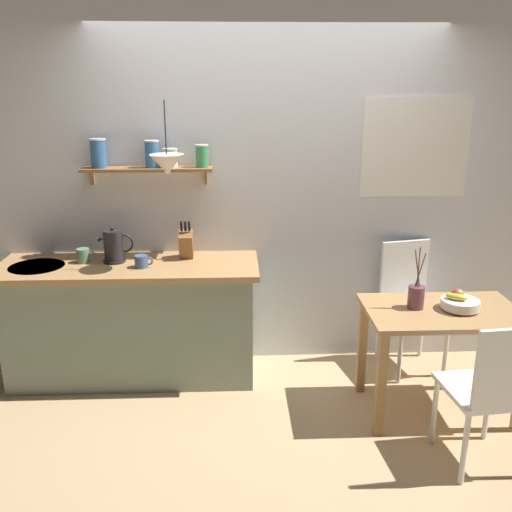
{
  "coord_description": "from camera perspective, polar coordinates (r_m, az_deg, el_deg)",
  "views": [
    {
      "loc": [
        -0.26,
        -3.49,
        2.11
      ],
      "look_at": [
        -0.1,
        0.25,
        0.95
      ],
      "focal_mm": 39.48,
      "sensor_mm": 36.0,
      "label": 1
    }
  ],
  "objects": [
    {
      "name": "coffee_mug_spare",
      "position": [
        3.94,
        -11.52,
        -0.54
      ],
      "size": [
        0.13,
        0.09,
        0.09
      ],
      "color": "#3D5B89",
      "rests_on": "kitchen_counter"
    },
    {
      "name": "pendant_lamp",
      "position": [
        3.73,
        -9.02,
        9.2
      ],
      "size": [
        0.22,
        0.22,
        0.46
      ],
      "color": "black"
    },
    {
      "name": "coffee_mug_by_sink",
      "position": [
        4.15,
        -17.06,
        0.04
      ],
      "size": [
        0.13,
        0.09,
        0.1
      ],
      "color": "slate",
      "rests_on": "kitchen_counter"
    },
    {
      "name": "fruit_bowl",
      "position": [
        3.8,
        19.92,
        -4.4
      ],
      "size": [
        0.24,
        0.24,
        0.13
      ],
      "color": "silver",
      "rests_on": "dining_table"
    },
    {
      "name": "dining_table",
      "position": [
        3.84,
        18.25,
        -6.92
      ],
      "size": [
        0.98,
        0.62,
        0.72
      ],
      "color": "tan",
      "rests_on": "ground_plane"
    },
    {
      "name": "ground_plane",
      "position": [
        4.08,
        1.6,
        -13.88
      ],
      "size": [
        14.0,
        14.0,
        0.0
      ],
      "primitive_type": "plane",
      "color": "tan"
    },
    {
      "name": "wall_shelf",
      "position": [
        4.06,
        -10.98,
        9.53
      ],
      "size": [
        0.91,
        0.2,
        0.33
      ],
      "color": "brown"
    },
    {
      "name": "electric_kettle",
      "position": [
        4.09,
        -14.19,
        0.96
      ],
      "size": [
        0.25,
        0.16,
        0.26
      ],
      "color": "black",
      "rests_on": "kitchen_counter"
    },
    {
      "name": "kitchen_counter",
      "position": [
        4.22,
        -12.44,
        -6.39
      ],
      "size": [
        1.83,
        0.63,
        0.89
      ],
      "color": "gray",
      "rests_on": "ground_plane"
    },
    {
      "name": "dining_chair_far",
      "position": [
        4.42,
        15.22,
        -4.34
      ],
      "size": [
        0.51,
        0.49,
        0.97
      ],
      "color": "white",
      "rests_on": "ground_plane"
    },
    {
      "name": "twig_vase",
      "position": [
        3.73,
        15.91,
        -3.96
      ],
      "size": [
        0.1,
        0.1,
        0.4
      ],
      "color": "brown",
      "rests_on": "dining_table"
    },
    {
      "name": "knife_block",
      "position": [
        4.09,
        -7.09,
        1.26
      ],
      "size": [
        0.1,
        0.17,
        0.28
      ],
      "color": "brown",
      "rests_on": "kitchen_counter"
    },
    {
      "name": "dining_chair_near",
      "position": [
        3.39,
        22.68,
        -12.28
      ],
      "size": [
        0.44,
        0.47,
        0.92
      ],
      "color": "white",
      "rests_on": "ground_plane"
    },
    {
      "name": "back_wall",
      "position": [
        4.23,
        3.92,
        6.86
      ],
      "size": [
        6.8,
        0.11,
        2.7
      ],
      "color": "silver",
      "rests_on": "ground_plane"
    }
  ]
}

